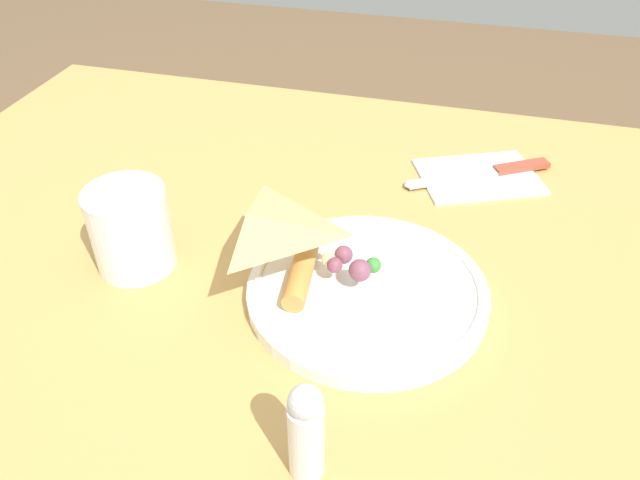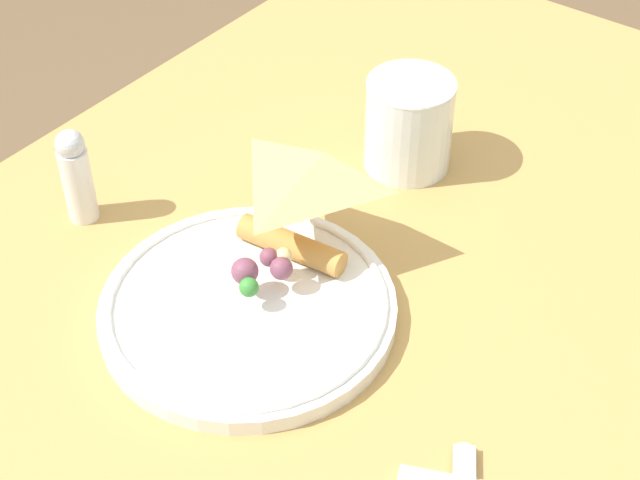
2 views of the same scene
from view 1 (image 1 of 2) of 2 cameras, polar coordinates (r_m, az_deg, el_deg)
The scene contains 6 objects.
dining_table at distance 0.83m, azimuth -5.72°, elevation -5.24°, with size 1.03×0.84×0.70m.
plate_pizza at distance 0.67m, azimuth 3.94°, elevation -4.34°, with size 0.26×0.26×0.05m.
milk_glass at distance 0.72m, azimuth -16.86°, elevation 0.68°, with size 0.09×0.09×0.10m.
napkin_folded at distance 0.89m, azimuth 14.29°, elevation 5.64°, with size 0.19×0.17×0.00m.
butter_knife at distance 0.90m, azimuth 14.98°, elevation 5.99°, with size 0.19×0.13×0.01m.
salt_shaker at distance 0.50m, azimuth -1.27°, elevation -17.10°, with size 0.03×0.03×0.10m.
Camera 1 is at (-0.23, 0.56, 1.16)m, focal length 35.00 mm.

